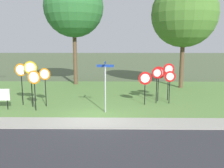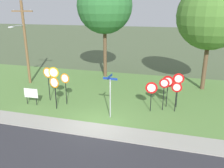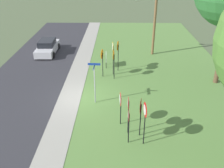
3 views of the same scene
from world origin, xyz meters
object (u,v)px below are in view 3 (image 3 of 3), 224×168
at_px(yield_sign_near_right, 128,107).
at_px(stop_sign_far_left, 113,51).
at_px(parked_hatchback_near, 47,47).
at_px(stop_sign_far_center, 114,58).
at_px(yield_sign_center, 140,109).
at_px(yield_sign_far_left, 120,101).
at_px(notice_board, 106,58).
at_px(stop_sign_near_left, 118,49).
at_px(stop_sign_near_right, 102,57).
at_px(yield_sign_far_right, 145,114).
at_px(street_name_post, 95,80).
at_px(yield_sign_near_left, 128,118).
at_px(utility_pole, 154,13).

bearing_deg(yield_sign_near_right, stop_sign_far_left, -172.85).
xyz_separation_m(yield_sign_near_right, parked_hatchback_near, (-12.90, -7.76, -1.14)).
height_order(stop_sign_far_left, stop_sign_far_center, stop_sign_far_left).
bearing_deg(yield_sign_center, yield_sign_near_right, -98.07).
relative_size(yield_sign_far_left, notice_board, 1.71).
distance_m(stop_sign_far_left, notice_board, 2.17).
height_order(stop_sign_near_left, stop_sign_near_right, stop_sign_near_left).
relative_size(yield_sign_near_right, yield_sign_far_left, 1.10).
xyz_separation_m(yield_sign_near_right, yield_sign_far_right, (0.92, 0.80, 0.17)).
distance_m(yield_sign_near_right, street_name_post, 3.86).
xyz_separation_m(stop_sign_far_left, yield_sign_near_right, (7.83, 0.96, -0.34)).
bearing_deg(yield_sign_near_left, yield_sign_near_right, -179.28).
relative_size(stop_sign_near_left, yield_sign_center, 1.13).
bearing_deg(stop_sign_near_right, yield_sign_near_left, 23.81).
bearing_deg(utility_pole, yield_sign_near_right, -12.52).
height_order(yield_sign_far_right, utility_pole, utility_pole).
distance_m(yield_sign_far_left, street_name_post, 2.96).
relative_size(stop_sign_near_left, utility_pole, 0.35).
bearing_deg(street_name_post, parked_hatchback_near, -146.16).
relative_size(yield_sign_far_right, street_name_post, 0.88).
relative_size(yield_sign_far_left, utility_pole, 0.28).
bearing_deg(yield_sign_center, notice_board, -156.42).
height_order(stop_sign_far_center, yield_sign_near_right, stop_sign_far_center).
height_order(street_name_post, utility_pole, utility_pole).
xyz_separation_m(yield_sign_far_right, street_name_post, (-4.17, -2.87, -0.18)).
distance_m(stop_sign_near_right, yield_sign_near_left, 8.39).
height_order(yield_sign_near_left, parked_hatchback_near, yield_sign_near_left).
distance_m(stop_sign_far_left, parked_hatchback_near, 8.61).
bearing_deg(parked_hatchback_near, yield_sign_far_right, 30.67).
bearing_deg(stop_sign_near_right, utility_pole, 150.75).
relative_size(yield_sign_center, parked_hatchback_near, 0.55).
xyz_separation_m(stop_sign_near_left, stop_sign_far_center, (1.58, -0.32, -0.21)).
distance_m(stop_sign_far_center, yield_sign_far_left, 6.21).
bearing_deg(utility_pole, yield_sign_far_left, -15.20).
bearing_deg(stop_sign_near_right, stop_sign_far_left, 130.54).
relative_size(stop_sign_far_left, yield_sign_near_right, 1.20).
relative_size(stop_sign_near_right, notice_board, 1.90).
relative_size(yield_sign_far_right, notice_board, 2.04).
xyz_separation_m(stop_sign_near_left, stop_sign_near_right, (1.23, -1.26, -0.22)).
height_order(stop_sign_near_right, yield_sign_far_left, stop_sign_near_right).
bearing_deg(notice_board, stop_sign_near_left, 47.26).
bearing_deg(yield_sign_far_right, stop_sign_far_center, -174.40).
relative_size(stop_sign_far_left, notice_board, 2.27).
relative_size(utility_pole, notice_board, 6.01).
bearing_deg(notice_board, stop_sign_far_center, 14.15).
distance_m(yield_sign_far_right, parked_hatchback_near, 16.30).
distance_m(stop_sign_far_left, stop_sign_far_center, 0.89).
bearing_deg(yield_sign_center, utility_pole, -178.96).
bearing_deg(utility_pole, street_name_post, -27.32).
bearing_deg(yield_sign_center, yield_sign_near_left, -35.78).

